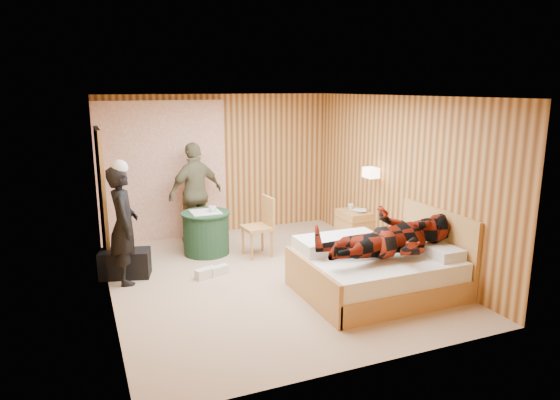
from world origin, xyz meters
name	(u,v)px	position (x,y,z in m)	size (l,w,h in m)	color
floor	(268,277)	(0.00, 0.00, 0.00)	(4.20, 5.00, 0.01)	tan
ceiling	(267,96)	(0.00, 0.00, 2.50)	(4.20, 5.00, 0.01)	white
wall_back	(218,165)	(0.00, 2.50, 1.25)	(4.20, 0.02, 2.50)	tan
wall_left	(104,204)	(-2.10, 0.00, 1.25)	(0.02, 5.00, 2.50)	tan
wall_right	(397,180)	(2.10, 0.00, 1.25)	(0.02, 5.00, 2.50)	tan
curtain	(163,171)	(-1.00, 2.43, 1.20)	(2.20, 0.08, 2.40)	beige
doorway	(102,198)	(-2.06, 1.40, 1.02)	(0.06, 0.90, 2.05)	black
wall_lamp	(371,173)	(1.92, 0.45, 1.30)	(0.26, 0.24, 0.16)	gold
bed	(377,270)	(1.13, -1.01, 0.30)	(1.95, 1.50, 1.03)	tan
nightstand	(354,227)	(1.88, 0.84, 0.30)	(0.45, 0.61, 0.59)	tan
round_table	(206,232)	(-0.54, 1.35, 0.35)	(0.78, 0.78, 0.69)	#21472D
chair_far	(196,212)	(-0.54, 1.98, 0.54)	(0.45, 0.45, 0.93)	tan
chair_near	(262,222)	(0.26, 0.94, 0.55)	(0.46, 0.46, 0.95)	tan
duffel_bag	(125,264)	(-1.85, 0.79, 0.19)	(0.68, 0.36, 0.38)	black
sneaker_left	(206,273)	(-0.81, 0.32, 0.07)	(0.30, 0.12, 0.13)	silver
sneaker_right	(219,270)	(-0.61, 0.37, 0.06)	(0.28, 0.11, 0.12)	silver
woman_standing	(124,225)	(-1.85, 0.59, 0.81)	(0.59, 0.39, 1.61)	black
man_at_table	(196,193)	(-0.54, 2.00, 0.86)	(1.01, 0.42, 1.72)	brown
man_on_bed	(391,226)	(1.15, -1.24, 0.94)	(1.77, 0.67, 0.86)	maroon
book_lower	(356,211)	(1.88, 0.79, 0.60)	(0.17, 0.22, 0.02)	silver
book_upper	(356,210)	(1.88, 0.79, 0.62)	(0.16, 0.22, 0.02)	silver
cup_nightstand	(351,207)	(1.88, 0.97, 0.63)	(0.10, 0.10, 0.09)	silver
cup_table	(212,209)	(-0.44, 1.30, 0.74)	(0.12, 0.12, 0.10)	silver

